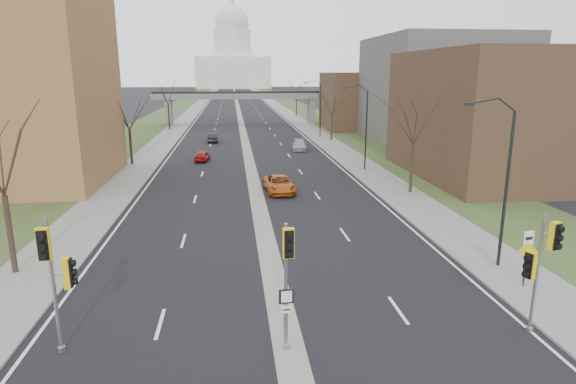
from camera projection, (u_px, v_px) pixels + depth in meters
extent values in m
plane|color=black|center=(288.00, 343.00, 18.16)|extent=(700.00, 700.00, 0.00)
cube|color=black|center=(237.00, 103.00, 162.77)|extent=(20.00, 600.00, 0.01)
cube|color=gray|center=(237.00, 103.00, 162.78)|extent=(1.20, 600.00, 0.02)
cube|color=gray|center=(272.00, 103.00, 164.11)|extent=(4.00, 600.00, 0.12)
cube|color=gray|center=(201.00, 103.00, 161.42)|extent=(4.00, 600.00, 0.12)
cube|color=#2A421E|center=(290.00, 103.00, 164.78)|extent=(8.00, 600.00, 0.10)
cube|color=#2A421E|center=(183.00, 103.00, 160.75)|extent=(8.00, 600.00, 0.10)
cube|color=brown|center=(501.00, 115.00, 46.40)|extent=(16.00, 20.00, 12.00)
cube|color=#5B5853|center=(438.00, 90.00, 69.63)|extent=(18.00, 22.00, 15.00)
cube|color=brown|center=(364.00, 101.00, 86.91)|extent=(14.00, 14.00, 10.00)
cube|color=slate|center=(169.00, 112.00, 93.12)|extent=(1.20, 2.50, 5.00)
cube|color=slate|center=(311.00, 111.00, 96.25)|extent=(1.20, 2.50, 5.00)
cube|color=slate|center=(241.00, 96.00, 93.96)|extent=(34.00, 3.00, 1.00)
cube|color=black|center=(241.00, 93.00, 93.80)|extent=(34.00, 0.15, 0.50)
cube|color=silver|center=(233.00, 73.00, 324.27)|extent=(48.00, 42.00, 20.00)
cube|color=silver|center=(233.00, 54.00, 321.38)|extent=(26.00, 26.00, 5.00)
cylinder|color=silver|center=(232.00, 40.00, 319.21)|extent=(22.00, 22.00, 14.00)
sphere|color=silver|center=(232.00, 23.00, 316.56)|extent=(22.00, 22.00, 22.00)
cylinder|color=silver|center=(231.00, 4.00, 313.80)|extent=(3.60, 3.60, 4.50)
cylinder|color=black|center=(506.00, 191.00, 24.27)|extent=(0.16, 0.16, 8.00)
cube|color=black|center=(471.00, 104.00, 22.97)|extent=(0.45, 0.18, 0.14)
cylinder|color=black|center=(366.00, 131.00, 49.34)|extent=(0.16, 0.16, 8.00)
cube|color=black|center=(345.00, 88.00, 48.04)|extent=(0.45, 0.18, 0.14)
cylinder|color=black|center=(320.00, 112.00, 74.41)|extent=(0.16, 0.16, 8.00)
cube|color=black|center=(306.00, 83.00, 73.10)|extent=(0.45, 0.18, 0.14)
cylinder|color=#382B21|center=(10.00, 234.00, 23.90)|extent=(0.28, 0.28, 4.00)
cylinder|color=#382B21|center=(131.00, 147.00, 52.86)|extent=(0.28, 0.28, 3.75)
cylinder|color=#382B21|center=(169.00, 117.00, 85.58)|extent=(0.28, 0.28, 4.25)
cylinder|color=#382B21|center=(411.00, 169.00, 40.32)|extent=(0.28, 0.28, 4.00)
cylinder|color=#382B21|center=(332.00, 128.00, 72.19)|extent=(0.28, 0.28, 3.50)
cylinder|color=#382B21|center=(296.00, 107.00, 110.67)|extent=(0.28, 0.28, 4.25)
cylinder|color=gray|center=(54.00, 287.00, 17.00)|extent=(0.14, 0.14, 5.13)
cylinder|color=gray|center=(62.00, 349.00, 17.60)|extent=(0.28, 0.28, 0.20)
cube|color=yellow|center=(44.00, 244.00, 16.11)|extent=(0.45, 0.43, 1.13)
cube|color=yellow|center=(67.00, 273.00, 16.98)|extent=(0.43, 0.45, 1.13)
cylinder|color=gray|center=(286.00, 288.00, 17.25)|extent=(0.13, 0.13, 4.85)
cylinder|color=gray|center=(286.00, 346.00, 17.81)|extent=(0.26, 0.26, 0.19)
cube|color=yellow|center=(288.00, 243.00, 16.36)|extent=(0.42, 0.40, 1.07)
cube|color=black|center=(286.00, 295.00, 17.32)|extent=(0.56, 0.08, 0.56)
cube|color=silver|center=(286.00, 308.00, 17.44)|extent=(0.42, 0.07, 0.28)
cylinder|color=gray|center=(537.00, 274.00, 18.39)|extent=(0.13, 0.13, 4.87)
cylinder|color=gray|center=(529.00, 329.00, 18.95)|extent=(0.26, 0.26, 0.19)
cube|color=yellow|center=(554.00, 236.00, 17.58)|extent=(0.50, 0.49, 1.08)
cube|color=yellow|center=(530.00, 265.00, 18.06)|extent=(0.49, 0.50, 1.08)
cylinder|color=black|center=(526.00, 260.00, 22.88)|extent=(0.06, 0.06, 2.25)
cube|color=silver|center=(528.00, 238.00, 22.61)|extent=(0.56, 0.14, 0.72)
cylinder|color=black|center=(525.00, 269.00, 22.54)|extent=(0.07, 0.07, 1.76)
cube|color=#E1AE0C|center=(527.00, 251.00, 22.33)|extent=(0.80, 0.36, 0.85)
imported|color=#9F1213|center=(202.00, 156.00, 55.57)|extent=(1.84, 3.72, 1.22)
imported|color=black|center=(213.00, 138.00, 70.79)|extent=(1.38, 3.95, 1.30)
imported|color=#AC4912|center=(279.00, 184.00, 41.05)|extent=(2.64, 5.19, 1.40)
imported|color=#9D9EA4|center=(299.00, 145.00, 63.60)|extent=(2.34, 4.63, 1.29)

